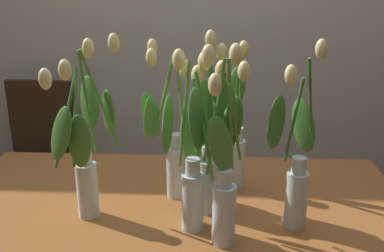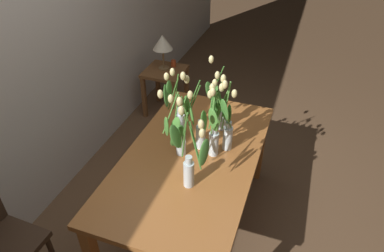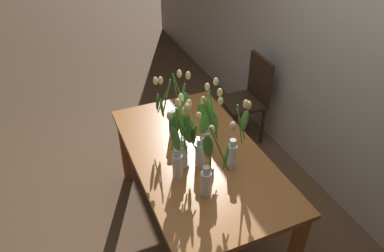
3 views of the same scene
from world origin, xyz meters
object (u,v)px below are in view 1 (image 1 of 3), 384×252
(tulip_vase_2, at_px, (172,143))
(tulip_vase_0, at_px, (235,136))
(dining_table, at_px, (175,229))
(tulip_vase_3, at_px, (220,160))
(tulip_vase_1, at_px, (208,154))
(dining_chair, at_px, (39,152))
(tulip_vase_5, at_px, (296,170))
(tulip_vase_4, at_px, (86,150))
(tulip_vase_6, at_px, (197,162))

(tulip_vase_2, bearing_deg, tulip_vase_0, 26.13)
(dining_table, distance_m, tulip_vase_3, 0.41)
(tulip_vase_1, height_order, tulip_vase_3, tulip_vase_1)
(tulip_vase_3, xyz_separation_m, dining_chair, (-1.05, 1.16, -0.46))
(tulip_vase_1, relative_size, tulip_vase_5, 1.03)
(tulip_vase_3, distance_m, tulip_vase_4, 0.42)
(tulip_vase_6, height_order, dining_chair, tulip_vase_6)
(tulip_vase_3, height_order, tulip_vase_6, tulip_vase_3)
(dining_table, relative_size, tulip_vase_0, 3.02)
(tulip_vase_2, xyz_separation_m, tulip_vase_3, (0.16, -0.25, 0.05))
(tulip_vase_0, relative_size, tulip_vase_5, 0.94)
(dining_chair, bearing_deg, tulip_vase_5, -40.02)
(tulip_vase_6, bearing_deg, tulip_vase_1, 78.25)
(dining_chair, bearing_deg, tulip_vase_4, -59.36)
(tulip_vase_3, distance_m, dining_chair, 1.63)
(tulip_vase_0, relative_size, tulip_vase_3, 0.93)
(tulip_vase_5, distance_m, dining_chair, 1.71)
(dining_chair, bearing_deg, dining_table, -47.72)
(tulip_vase_1, relative_size, tulip_vase_6, 1.05)
(dining_table, height_order, tulip_vase_5, tulip_vase_5)
(tulip_vase_0, xyz_separation_m, dining_chair, (-1.10, 0.80, -0.40))
(tulip_vase_0, bearing_deg, tulip_vase_1, -117.70)
(tulip_vase_2, xyz_separation_m, dining_chair, (-0.88, 0.91, -0.41))
(tulip_vase_6, xyz_separation_m, dining_chair, (-0.98, 1.13, -0.44))
(tulip_vase_0, distance_m, tulip_vase_6, 0.35)
(tulip_vase_3, relative_size, tulip_vase_5, 1.01)
(tulip_vase_4, distance_m, tulip_vase_6, 0.35)
(tulip_vase_1, bearing_deg, tulip_vase_4, -166.52)
(dining_table, xyz_separation_m, tulip_vase_0, (0.21, 0.19, 0.28))
(dining_table, xyz_separation_m, tulip_vase_1, (0.11, 0.01, 0.28))
(tulip_vase_1, bearing_deg, tulip_vase_5, -18.98)
(tulip_vase_3, xyz_separation_m, tulip_vase_4, (-0.41, 0.09, -0.01))
(dining_table, xyz_separation_m, tulip_vase_5, (0.38, -0.09, 0.27))
(dining_table, bearing_deg, tulip_vase_4, -162.35)
(tulip_vase_0, height_order, tulip_vase_2, tulip_vase_2)
(tulip_vase_1, bearing_deg, tulip_vase_3, -78.61)
(tulip_vase_5, height_order, dining_chair, tulip_vase_5)
(tulip_vase_0, distance_m, tulip_vase_5, 0.32)
(tulip_vase_5, bearing_deg, tulip_vase_3, -158.62)
(tulip_vase_0, bearing_deg, dining_chair, 144.11)
(dining_chair, bearing_deg, tulip_vase_0, -35.89)
(tulip_vase_4, bearing_deg, dining_table, 17.65)
(tulip_vase_0, distance_m, dining_chair, 1.42)
(tulip_vase_3, bearing_deg, tulip_vase_2, 122.77)
(tulip_vase_1, distance_m, tulip_vase_5, 0.28)
(tulip_vase_2, bearing_deg, tulip_vase_4, -146.88)
(dining_table, distance_m, tulip_vase_5, 0.47)
(tulip_vase_1, relative_size, tulip_vase_4, 1.00)
(dining_table, relative_size, dining_chair, 1.72)
(tulip_vase_3, height_order, dining_chair, tulip_vase_3)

